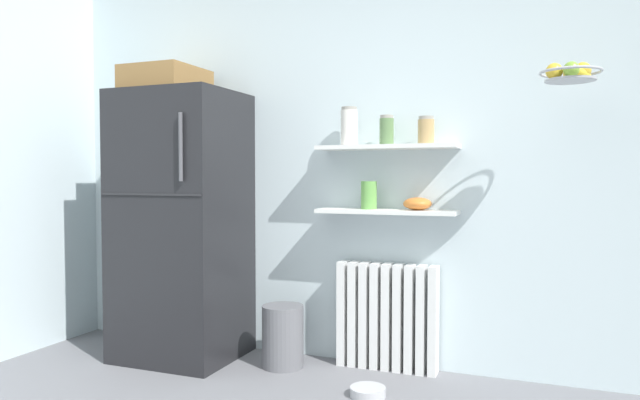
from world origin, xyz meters
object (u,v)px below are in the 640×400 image
refrigerator (181,220)px  storage_jar_2 (426,130)px  vase (369,195)px  hanging_fruit_basket (571,73)px  trash_bin (283,336)px  radiator (387,316)px  storage_jar_1 (387,130)px  shelf_bowl (418,204)px  pet_food_bowl (368,392)px  storage_jar_0 (349,127)px

refrigerator → storage_jar_2: size_ratio=11.57×
storage_jar_2 → vase: (-0.35, 0.00, -0.38)m
hanging_fruit_basket → storage_jar_2: bearing=161.2°
trash_bin → hanging_fruit_basket: hanging_fruit_basket is taller
radiator → storage_jar_2: 1.16m
radiator → hanging_fruit_basket: hanging_fruit_basket is taller
storage_jar_1 → vase: size_ratio=1.05×
refrigerator → storage_jar_2: bearing=7.8°
vase → trash_bin: 1.03m
storage_jar_2 → radiator: bearing=172.8°
refrigerator → shelf_bowl: bearing=8.1°
storage_jar_1 → trash_bin: 1.42m
storage_jar_1 → pet_food_bowl: 1.51m
shelf_bowl → pet_food_bowl: 1.11m
storage_jar_1 → hanging_fruit_basket: size_ratio=0.60×
trash_bin → storage_jar_2: bearing=11.1°
vase → hanging_fruit_basket: 1.31m
refrigerator → storage_jar_0: size_ratio=7.94×
shelf_bowl → storage_jar_2: bearing=0.0°
storage_jar_0 → storage_jar_1: size_ratio=1.33×
storage_jar_2 → trash_bin: size_ratio=0.43×
pet_food_bowl → hanging_fruit_basket: 1.95m
storage_jar_1 → storage_jar_0: bearing=180.0°
refrigerator → radiator: 1.47m
shelf_bowl → trash_bin: (-0.81, -0.17, -0.83)m
trash_bin → pet_food_bowl: bearing=-23.6°
radiator → shelf_bowl: size_ratio=3.85×
storage_jar_1 → pet_food_bowl: size_ratio=0.93×
refrigerator → pet_food_bowl: (1.35, -0.23, -0.88)m
radiator → storage_jar_0: (-0.24, -0.03, 1.17)m
storage_jar_2 → vase: size_ratio=0.96×
radiator → storage_jar_1: size_ratio=3.64×
refrigerator → storage_jar_2: refrigerator is taller
refrigerator → shelf_bowl: 1.54m
storage_jar_0 → trash_bin: 1.37m
storage_jar_0 → hanging_fruit_basket: 1.29m
shelf_bowl → hanging_fruit_basket: hanging_fruit_basket is taller
radiator → storage_jar_2: bearing=-7.2°
radiator → pet_food_bowl: (0.02, -0.48, -0.30)m
vase → trash_bin: (-0.51, -0.17, -0.88)m
hanging_fruit_basket → refrigerator: bearing=178.8°
radiator → vase: size_ratio=3.82×
shelf_bowl → hanging_fruit_basket: (0.82, -0.26, 0.67)m
storage_jar_0 → hanging_fruit_basket: bearing=-11.9°
vase → pet_food_bowl: (0.13, -0.45, -1.05)m
storage_jar_1 → shelf_bowl: storage_jar_1 is taller
radiator → storage_jar_0: bearing=-172.8°
storage_jar_0 → storage_jar_1: 0.24m
refrigerator → hanging_fruit_basket: (2.33, -0.05, 0.80)m
vase → trash_bin: vase is taller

